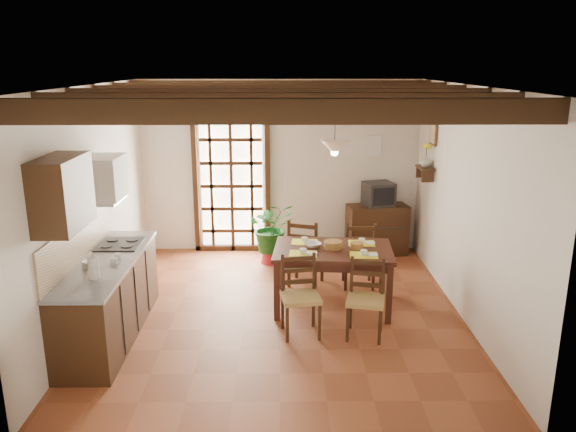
{
  "coord_description": "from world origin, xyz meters",
  "views": [
    {
      "loc": [
        0.03,
        -6.54,
        3.06
      ],
      "look_at": [
        0.1,
        0.4,
        1.15
      ],
      "focal_mm": 35.0,
      "sensor_mm": 36.0,
      "label": 1
    }
  ],
  "objects_px": {
    "dining_table": "(333,256)",
    "pendant_lamp": "(335,146)",
    "potted_plant": "(272,228)",
    "chair_near_left": "(300,310)",
    "sideboard": "(377,230)",
    "chair_far_right": "(358,266)",
    "kitchen_counter": "(109,297)",
    "crt_tv": "(378,194)",
    "chair_near_right": "(365,313)",
    "chair_far_left": "(306,264)"
  },
  "relations": [
    {
      "from": "chair_near_right",
      "to": "potted_plant",
      "type": "relative_size",
      "value": 0.43
    },
    {
      "from": "chair_far_left",
      "to": "kitchen_counter",
      "type": "bearing_deg",
      "value": 51.99
    },
    {
      "from": "chair_near_right",
      "to": "crt_tv",
      "type": "distance_m",
      "value": 3.02
    },
    {
      "from": "dining_table",
      "to": "potted_plant",
      "type": "distance_m",
      "value": 1.88
    },
    {
      "from": "dining_table",
      "to": "chair_far_right",
      "type": "height_order",
      "value": "chair_far_right"
    },
    {
      "from": "potted_plant",
      "to": "chair_far_left",
      "type": "bearing_deg",
      "value": -61.66
    },
    {
      "from": "kitchen_counter",
      "to": "chair_far_right",
      "type": "height_order",
      "value": "kitchen_counter"
    },
    {
      "from": "potted_plant",
      "to": "chair_near_left",
      "type": "bearing_deg",
      "value": -81.22
    },
    {
      "from": "kitchen_counter",
      "to": "potted_plant",
      "type": "xyz_separation_m",
      "value": [
        1.82,
        2.42,
        0.1
      ]
    },
    {
      "from": "kitchen_counter",
      "to": "chair_far_right",
      "type": "relative_size",
      "value": 2.35
    },
    {
      "from": "chair_near_right",
      "to": "chair_far_right",
      "type": "relative_size",
      "value": 0.94
    },
    {
      "from": "chair_near_left",
      "to": "crt_tv",
      "type": "height_order",
      "value": "crt_tv"
    },
    {
      "from": "potted_plant",
      "to": "crt_tv",
      "type": "bearing_deg",
      "value": 13.04
    },
    {
      "from": "dining_table",
      "to": "chair_near_left",
      "type": "relative_size",
      "value": 1.66
    },
    {
      "from": "dining_table",
      "to": "chair_near_left",
      "type": "bearing_deg",
      "value": -116.23
    },
    {
      "from": "kitchen_counter",
      "to": "dining_table",
      "type": "relative_size",
      "value": 1.46
    },
    {
      "from": "pendant_lamp",
      "to": "chair_far_left",
      "type": "bearing_deg",
      "value": 114.53
    },
    {
      "from": "chair_near_right",
      "to": "potted_plant",
      "type": "bearing_deg",
      "value": 126.51
    },
    {
      "from": "chair_near_left",
      "to": "chair_far_right",
      "type": "xyz_separation_m",
      "value": [
        0.86,
        1.44,
        0.01
      ]
    },
    {
      "from": "dining_table",
      "to": "chair_near_right",
      "type": "height_order",
      "value": "chair_near_right"
    },
    {
      "from": "kitchen_counter",
      "to": "chair_near_right",
      "type": "height_order",
      "value": "kitchen_counter"
    },
    {
      "from": "potted_plant",
      "to": "pendant_lamp",
      "type": "distance_m",
      "value": 2.34
    },
    {
      "from": "chair_far_left",
      "to": "sideboard",
      "type": "distance_m",
      "value": 1.8
    },
    {
      "from": "kitchen_counter",
      "to": "potted_plant",
      "type": "height_order",
      "value": "potted_plant"
    },
    {
      "from": "crt_tv",
      "to": "chair_near_right",
      "type": "bearing_deg",
      "value": -117.22
    },
    {
      "from": "crt_tv",
      "to": "chair_far_right",
      "type": "bearing_deg",
      "value": -124.77
    },
    {
      "from": "pendant_lamp",
      "to": "potted_plant",
      "type": "bearing_deg",
      "value": 116.74
    },
    {
      "from": "chair_near_left",
      "to": "potted_plant",
      "type": "xyz_separation_m",
      "value": [
        -0.37,
        2.42,
        0.28
      ]
    },
    {
      "from": "kitchen_counter",
      "to": "chair_near_right",
      "type": "relative_size",
      "value": 2.49
    },
    {
      "from": "chair_near_right",
      "to": "chair_far_right",
      "type": "xyz_separation_m",
      "value": [
        0.12,
        1.5,
        0.02
      ]
    },
    {
      "from": "sideboard",
      "to": "potted_plant",
      "type": "distance_m",
      "value": 1.77
    },
    {
      "from": "potted_plant",
      "to": "sideboard",
      "type": "bearing_deg",
      "value": 13.23
    },
    {
      "from": "pendant_lamp",
      "to": "chair_far_right",
      "type": "bearing_deg",
      "value": 55.43
    },
    {
      "from": "chair_far_left",
      "to": "crt_tv",
      "type": "xyz_separation_m",
      "value": [
        1.22,
        1.31,
        0.71
      ]
    },
    {
      "from": "chair_near_left",
      "to": "chair_near_right",
      "type": "distance_m",
      "value": 0.74
    },
    {
      "from": "sideboard",
      "to": "kitchen_counter",
      "type": "bearing_deg",
      "value": -149.59
    },
    {
      "from": "chair_near_left",
      "to": "chair_near_right",
      "type": "relative_size",
      "value": 1.03
    },
    {
      "from": "kitchen_counter",
      "to": "potted_plant",
      "type": "relative_size",
      "value": 1.08
    },
    {
      "from": "dining_table",
      "to": "chair_far_right",
      "type": "xyz_separation_m",
      "value": [
        0.43,
        0.72,
        -0.4
      ]
    },
    {
      "from": "sideboard",
      "to": "crt_tv",
      "type": "bearing_deg",
      "value": -98.27
    },
    {
      "from": "potted_plant",
      "to": "pendant_lamp",
      "type": "height_order",
      "value": "pendant_lamp"
    },
    {
      "from": "chair_near_right",
      "to": "sideboard",
      "type": "relative_size",
      "value": 0.94
    },
    {
      "from": "chair_near_right",
      "to": "pendant_lamp",
      "type": "height_order",
      "value": "pendant_lamp"
    },
    {
      "from": "chair_far_right",
      "to": "chair_far_left",
      "type": "bearing_deg",
      "value": -4.3
    },
    {
      "from": "dining_table",
      "to": "pendant_lamp",
      "type": "bearing_deg",
      "value": 94.57
    },
    {
      "from": "chair_near_right",
      "to": "chair_far_left",
      "type": "bearing_deg",
      "value": 123.95
    },
    {
      "from": "dining_table",
      "to": "sideboard",
      "type": "bearing_deg",
      "value": 71.13
    },
    {
      "from": "kitchen_counter",
      "to": "pendant_lamp",
      "type": "bearing_deg",
      "value": 17.54
    },
    {
      "from": "dining_table",
      "to": "sideboard",
      "type": "xyz_separation_m",
      "value": [
        0.91,
        2.1,
        -0.29
      ]
    },
    {
      "from": "chair_far_right",
      "to": "potted_plant",
      "type": "relative_size",
      "value": 0.46
    }
  ]
}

